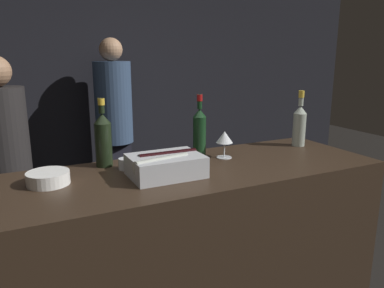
% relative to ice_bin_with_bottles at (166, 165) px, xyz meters
% --- Properties ---
extents(wall_back_chalkboard, '(6.40, 0.06, 2.80)m').
position_rel_ice_bin_with_bottles_xyz_m(wall_back_chalkboard, '(0.17, 2.25, 0.25)').
color(wall_back_chalkboard, black).
rests_on(wall_back_chalkboard, ground_plane).
extents(bar_counter, '(1.94, 0.67, 1.09)m').
position_rel_ice_bin_with_bottles_xyz_m(bar_counter, '(0.17, 0.04, -0.60)').
color(bar_counter, '#2D2116').
rests_on(bar_counter, ground_plane).
extents(ice_bin_with_bottles, '(0.34, 0.24, 0.11)m').
position_rel_ice_bin_with_bottles_xyz_m(ice_bin_with_bottles, '(0.00, 0.00, 0.00)').
color(ice_bin_with_bottles, '#B7BABF').
rests_on(ice_bin_with_bottles, bar_counter).
extents(bowl_white, '(0.18, 0.18, 0.06)m').
position_rel_ice_bin_with_bottles_xyz_m(bowl_white, '(-0.51, 0.12, -0.02)').
color(bowl_white, white).
rests_on(bowl_white, bar_counter).
extents(wine_glass, '(0.09, 0.09, 0.15)m').
position_rel_ice_bin_with_bottles_xyz_m(wine_glass, '(0.41, 0.15, 0.06)').
color(wine_glass, silver).
rests_on(wine_glass, bar_counter).
extents(candle_votive, '(0.07, 0.07, 0.06)m').
position_rel_ice_bin_with_bottles_xyz_m(candle_votive, '(-0.14, 0.18, -0.03)').
color(candle_votive, silver).
rests_on(candle_votive, bar_counter).
extents(red_wine_bottle_burgundy, '(0.07, 0.07, 0.35)m').
position_rel_ice_bin_with_bottles_xyz_m(red_wine_bottle_burgundy, '(0.30, 0.24, 0.09)').
color(red_wine_bottle_burgundy, '#143319').
rests_on(red_wine_bottle_burgundy, bar_counter).
extents(champagne_bottle, '(0.08, 0.08, 0.35)m').
position_rel_ice_bin_with_bottles_xyz_m(champagne_bottle, '(-0.22, 0.29, 0.09)').
color(champagne_bottle, black).
rests_on(champagne_bottle, bar_counter).
extents(rose_wine_bottle, '(0.08, 0.08, 0.34)m').
position_rel_ice_bin_with_bottles_xyz_m(rose_wine_bottle, '(0.97, 0.19, 0.08)').
color(rose_wine_bottle, '#9EA899').
rests_on(rose_wine_bottle, bar_counter).
extents(person_in_hoodie, '(0.34, 0.34, 1.64)m').
position_rel_ice_bin_with_bottles_xyz_m(person_in_hoodie, '(-0.70, 1.29, -0.23)').
color(person_in_hoodie, black).
rests_on(person_in_hoodie, ground_plane).
extents(person_blond_tee, '(0.34, 0.34, 1.79)m').
position_rel_ice_bin_with_bottles_xyz_m(person_blond_tee, '(0.24, 1.89, -0.14)').
color(person_blond_tee, black).
rests_on(person_blond_tee, ground_plane).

